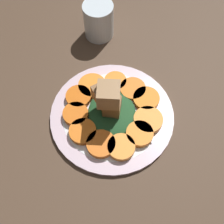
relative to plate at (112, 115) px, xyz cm
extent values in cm
cube|color=#4C3828|center=(0.00, 0.00, -1.52)|extent=(120.00, 120.00, 2.00)
cylinder|color=silver|center=(0.00, 0.00, -0.02)|extent=(27.48, 27.48, 1.00)
cylinder|color=white|center=(0.00, 0.00, 0.03)|extent=(21.98, 21.98, 1.00)
cylinder|color=orange|center=(1.66, -8.30, 1.25)|extent=(5.98, 5.98, 1.34)
cylinder|color=orange|center=(4.85, -6.04, 1.25)|extent=(5.91, 5.91, 1.34)
cylinder|color=orange|center=(7.81, -2.65, 1.25)|extent=(5.13, 5.13, 1.34)
cylinder|color=orange|center=(7.85, 2.85, 1.25)|extent=(6.40, 6.40, 1.34)
cylinder|color=#D66014|center=(5.68, 6.45, 1.25)|extent=(5.73, 5.73, 1.34)
cylinder|color=orange|center=(1.48, 7.84, 1.25)|extent=(5.61, 5.61, 1.34)
cylinder|color=orange|center=(-2.98, 7.08, 1.25)|extent=(5.83, 5.83, 1.34)
cylinder|color=orange|center=(-6.61, 3.91, 1.25)|extent=(6.08, 6.08, 1.34)
cylinder|color=orange|center=(-8.26, -0.09, 1.25)|extent=(5.76, 5.76, 1.34)
cylinder|color=orange|center=(-6.27, -4.51, 1.25)|extent=(5.78, 5.78, 1.34)
cylinder|color=orange|center=(-3.56, -7.19, 1.25)|extent=(6.36, 6.36, 1.34)
ellipsoid|color=#1E4723|center=(0.00, 0.00, 1.45)|extent=(11.51, 10.36, 1.75)
cube|color=brown|center=(0.91, 0.25, 3.99)|extent=(4.58, 4.58, 3.32)
cube|color=brown|center=(0.02, -0.02, 4.13)|extent=(4.70, 4.70, 3.61)
cube|color=brown|center=(1.52, 1.71, 7.43)|extent=(4.24, 4.24, 3.40)
cube|color=#9E754C|center=(0.06, 0.68, 9.02)|extent=(5.54, 5.54, 4.46)
cube|color=silver|center=(4.31, -4.67, 0.78)|extent=(12.91, 1.88, 0.40)
cube|color=silver|center=(-2.89, -5.11, 0.78)|extent=(1.70, 2.40, 0.40)
cube|color=silver|center=(-6.14, -6.31, 0.78)|extent=(5.08, 0.62, 0.40)
cube|color=silver|center=(-6.18, -5.64, 0.78)|extent=(5.08, 0.62, 0.40)
cube|color=silver|center=(-6.22, -4.98, 0.78)|extent=(5.08, 0.62, 0.40)
cube|color=silver|center=(-6.26, -4.31, 0.78)|extent=(5.08, 0.62, 0.40)
cylinder|color=silver|center=(24.98, -2.42, 4.07)|extent=(7.60, 7.60, 9.19)
camera|label=1|loc=(-28.02, 6.62, 55.65)|focal=45.00mm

